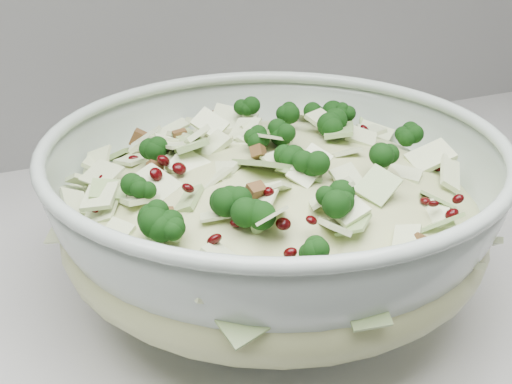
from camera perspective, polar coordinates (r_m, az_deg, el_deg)
mixing_bowl at (r=0.59m, az=1.42°, el=-2.15°), size 0.41×0.41×0.15m
salad at (r=0.58m, az=1.44°, el=-0.04°), size 0.37×0.37×0.15m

